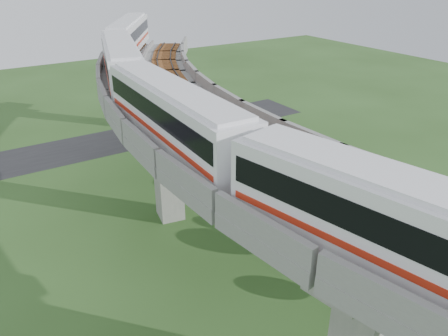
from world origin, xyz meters
The scene contains 14 objects.
ground centered at (0.00, 0.00, 0.00)m, with size 160.00×160.00×0.00m, color #2D4E1F.
dirt_lot centered at (14.00, -2.00, 0.02)m, with size 18.00×26.00×0.04m, color gray.
asphalt_road centered at (0.00, 30.00, 0.01)m, with size 60.00×8.00×0.03m, color #232326.
viaduct centered at (3.84, 0.00, 9.05)m, with size 19.58×73.98×11.40m.
metro_train centered at (1.01, 8.90, 12.31)m, with size 15.44×60.62×3.64m.
fence centered at (9.75, 0.00, 0.75)m, with size 3.87×38.73×1.50m.
tree_0 centered at (11.70, 23.50, 2.25)m, with size 2.93×2.93×3.50m.
tree_1 centered at (10.23, 17.43, 1.84)m, with size 1.81×1.81×2.62m.
tree_2 centered at (8.02, 11.02, 1.85)m, with size 2.90×2.90×3.08m.
tree_3 centered at (7.33, 3.33, 1.82)m, with size 2.14×2.14×2.73m.
tree_4 centered at (6.93, -0.02, 2.41)m, with size 3.10×3.10×3.73m.
tree_5 centered at (6.34, -5.88, 2.06)m, with size 2.14×2.14×2.98m.
car_red centered at (19.91, 1.06, 0.58)m, with size 1.13×3.25×1.07m, color #B23210.
car_dark centered at (13.67, 4.84, 0.66)m, with size 1.75×4.30×1.25m, color black.
Camera 1 is at (-12.83, -19.88, 20.53)m, focal length 35.00 mm.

